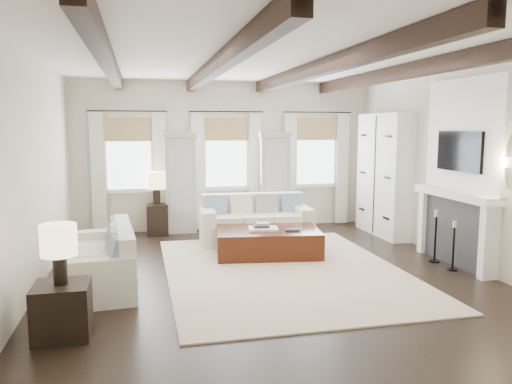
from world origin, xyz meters
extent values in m
plane|color=black|center=(0.00, 0.00, 0.00)|extent=(7.50, 7.50, 0.00)
cube|color=beige|center=(0.00, 3.75, 1.60)|extent=(6.50, 0.04, 3.20)
cube|color=beige|center=(0.00, -3.75, 1.60)|extent=(6.50, 0.04, 3.20)
cube|color=beige|center=(-3.25, 0.00, 1.60)|extent=(0.04, 7.50, 3.20)
cube|color=beige|center=(3.25, 0.00, 1.60)|extent=(0.04, 7.50, 3.20)
cube|color=white|center=(0.00, 0.00, 3.20)|extent=(6.50, 7.50, 0.04)
cube|color=black|center=(-2.20, 0.00, 3.08)|extent=(0.16, 7.40, 0.22)
cube|color=black|center=(-0.75, 0.00, 3.08)|extent=(0.16, 7.40, 0.22)
cube|color=black|center=(0.75, 0.00, 3.08)|extent=(0.16, 7.40, 0.22)
cube|color=black|center=(2.20, 0.00, 3.08)|extent=(0.16, 7.40, 0.22)
cube|color=white|center=(-2.05, 3.72, 1.65)|extent=(0.90, 0.03, 1.45)
cube|color=#A48856|center=(-2.05, 3.66, 2.18)|extent=(0.94, 0.04, 0.50)
cube|color=silver|center=(-2.67, 3.62, 1.27)|extent=(0.28, 0.08, 2.50)
cube|color=silver|center=(-1.43, 3.62, 1.27)|extent=(0.28, 0.08, 2.50)
cylinder|color=black|center=(-2.05, 3.61, 2.55)|extent=(1.60, 0.02, 0.02)
cube|color=white|center=(0.00, 3.72, 1.65)|extent=(0.90, 0.03, 1.45)
cube|color=#A48856|center=(0.00, 3.66, 2.18)|extent=(0.94, 0.04, 0.50)
cube|color=silver|center=(-0.62, 3.62, 1.27)|extent=(0.28, 0.08, 2.50)
cube|color=silver|center=(0.62, 3.62, 1.27)|extent=(0.28, 0.08, 2.50)
cylinder|color=black|center=(0.00, 3.61, 2.55)|extent=(1.60, 0.02, 0.02)
cube|color=white|center=(2.05, 3.72, 1.65)|extent=(0.90, 0.03, 1.45)
cube|color=#A48856|center=(2.05, 3.66, 2.18)|extent=(0.94, 0.04, 0.50)
cube|color=silver|center=(1.43, 3.62, 1.27)|extent=(0.28, 0.08, 2.50)
cube|color=silver|center=(2.67, 3.62, 1.27)|extent=(0.28, 0.08, 2.50)
cylinder|color=black|center=(2.05, 3.61, 2.55)|extent=(1.60, 0.02, 0.02)
cube|color=#B7AFA4|center=(-1.02, 3.53, 1.00)|extent=(0.64, 0.38, 2.00)
cube|color=#B2B7BA|center=(-1.02, 3.33, 1.15)|extent=(0.48, 0.02, 1.40)
cube|color=#B7AFA4|center=(-1.02, 3.53, 2.06)|extent=(0.70, 0.42, 0.12)
cube|color=#B7AFA4|center=(1.02, 3.53, 1.00)|extent=(0.64, 0.38, 2.00)
cube|color=#B2B7BA|center=(1.02, 3.33, 1.15)|extent=(0.48, 0.02, 1.40)
cube|color=#B7AFA4|center=(1.02, 3.53, 2.06)|extent=(0.70, 0.42, 0.12)
cube|color=#29282B|center=(3.16, 0.00, 0.55)|extent=(0.18, 1.50, 1.10)
cube|color=black|center=(3.13, 0.00, 0.40)|extent=(0.10, 0.90, 0.70)
cube|color=white|center=(3.12, -0.82, 0.55)|extent=(0.26, 0.14, 1.10)
cube|color=white|center=(3.12, 0.82, 0.55)|extent=(0.26, 0.14, 1.10)
cube|color=white|center=(3.09, 0.00, 1.16)|extent=(0.32, 1.90, 0.12)
cube|color=white|center=(3.20, 0.00, 2.10)|extent=(0.10, 1.90, 1.80)
cube|color=black|center=(3.13, 0.00, 1.85)|extent=(0.07, 1.10, 0.64)
cylinder|color=#FFD899|center=(3.15, -1.05, 1.75)|extent=(0.10, 0.10, 0.14)
cube|color=silver|center=(3.05, 2.35, 1.25)|extent=(0.40, 1.70, 2.50)
cube|color=black|center=(2.84, 2.35, 1.25)|extent=(0.01, 0.02, 2.40)
cube|color=beige|center=(0.31, 0.28, 0.01)|extent=(3.60, 4.72, 0.02)
cube|color=white|center=(0.32, 2.26, 0.20)|extent=(2.18, 1.08, 0.41)
cube|color=white|center=(0.34, 2.63, 0.66)|extent=(2.04, 0.33, 0.51)
cube|color=white|center=(-0.61, 2.31, 0.54)|extent=(0.31, 0.93, 0.26)
cube|color=white|center=(1.26, 2.21, 0.54)|extent=(0.31, 0.93, 0.26)
cube|color=white|center=(-0.27, 2.24, 0.48)|extent=(0.60, 0.64, 0.14)
cube|color=white|center=(0.32, 2.21, 0.48)|extent=(0.60, 0.64, 0.14)
cube|color=white|center=(0.91, 2.18, 0.48)|extent=(0.60, 0.64, 0.14)
cube|color=#6789A8|center=(-0.43, 2.50, 0.69)|extent=(0.44, 0.24, 0.44)
cube|color=silver|center=(0.08, 2.47, 0.69)|extent=(0.44, 0.24, 0.44)
cube|color=#B9B4A0|center=(0.59, 2.44, 0.69)|extent=(0.44, 0.24, 0.44)
cube|color=#6789A8|center=(1.09, 2.42, 0.69)|extent=(0.44, 0.24, 0.44)
cube|color=white|center=(-2.43, 0.14, 0.19)|extent=(1.05, 2.06, 0.38)
cube|color=white|center=(-2.09, 0.17, 0.62)|extent=(0.35, 1.91, 0.47)
cube|color=white|center=(-2.50, 1.01, 0.50)|extent=(0.87, 0.31, 0.25)
cube|color=white|center=(-2.36, -0.73, 0.50)|extent=(0.87, 0.31, 0.25)
cube|color=white|center=(-2.52, 0.68, 0.45)|extent=(0.61, 0.57, 0.13)
cube|color=white|center=(-2.48, 0.14, 0.45)|extent=(0.61, 0.57, 0.13)
cube|color=white|center=(-2.44, -0.41, 0.45)|extent=(0.61, 0.57, 0.13)
cube|color=#6789A8|center=(-2.30, 0.86, 0.65)|extent=(0.24, 0.41, 0.41)
cube|color=silver|center=(-2.26, 0.39, 0.65)|extent=(0.24, 0.41, 0.41)
cube|color=#B9B4A0|center=(-2.23, -0.08, 0.65)|extent=(0.24, 0.41, 0.41)
cube|color=#6789A8|center=(-2.19, -0.56, 0.65)|extent=(0.24, 0.41, 0.41)
cube|color=black|center=(0.30, 1.23, 0.23)|extent=(1.90, 1.34, 0.46)
cube|color=white|center=(0.21, 1.21, 0.48)|extent=(0.55, 0.44, 0.04)
cube|color=#262628|center=(0.19, 1.25, 0.52)|extent=(0.28, 0.23, 0.04)
cube|color=beige|center=(0.23, 1.31, 0.56)|extent=(0.24, 0.20, 0.03)
cube|color=#262628|center=(0.68, 1.04, 0.48)|extent=(0.26, 0.21, 0.03)
cube|color=black|center=(-2.70, -1.52, 0.29)|extent=(0.58, 0.58, 0.58)
cylinder|color=black|center=(-2.70, -1.52, 0.73)|extent=(0.15, 0.15, 0.31)
cylinder|color=#F9D89E|center=(-2.70, -1.52, 1.06)|extent=(0.38, 0.38, 0.34)
cube|color=black|center=(-1.52, 3.38, 0.32)|extent=(0.43, 0.43, 0.64)
cylinder|color=black|center=(-1.52, 3.38, 0.80)|extent=(0.15, 0.15, 0.32)
cylinder|color=#F9D89E|center=(-1.52, 3.38, 1.14)|extent=(0.39, 0.39, 0.34)
cylinder|color=black|center=(2.90, -0.30, 0.01)|extent=(0.16, 0.16, 0.02)
cylinder|color=black|center=(2.90, -0.30, 0.35)|extent=(0.03, 0.03, 0.69)
cylinder|color=beige|center=(2.90, -0.30, 0.73)|extent=(0.06, 0.06, 0.10)
cylinder|color=black|center=(2.90, 0.20, 0.01)|extent=(0.18, 0.18, 0.02)
cylinder|color=black|center=(2.90, 0.20, 0.39)|extent=(0.03, 0.03, 0.78)
cylinder|color=beige|center=(2.90, 0.20, 0.82)|extent=(0.07, 0.07, 0.11)
camera|label=1|loc=(-1.84, -7.00, 2.26)|focal=35.00mm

